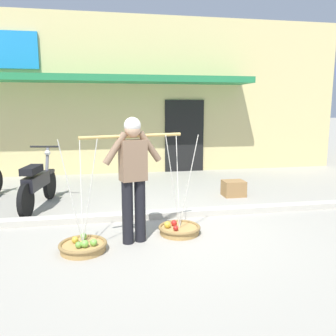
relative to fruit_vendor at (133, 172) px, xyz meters
The scene contains 8 objects.
ground_plane 1.13m from the fruit_vendor, 32.27° to the left, with size 90.00×90.00×0.00m, color #9E998C.
sidewalk_curb 1.45m from the fruit_vendor, 64.40° to the left, with size 20.00×0.24×0.10m, color #BAB4A5.
fruit_vendor is the anchor object (origin of this frame).
fruit_basket_left_side 1.14m from the fruit_vendor, 163.85° to the right, with size 0.61×0.61×1.45m.
fruit_basket_right_side 1.14m from the fruit_vendor, 16.20° to the left, with size 0.61×0.61×1.45m.
motorcycle_second_in_row 2.56m from the fruit_vendor, 128.45° to the left, with size 0.55×1.81×1.09m.
storefront_building 7.65m from the fruit_vendor, 90.41° to the left, with size 13.00×6.00×4.20m.
wooden_crate 3.19m from the fruit_vendor, 43.26° to the left, with size 0.44×0.36×0.32m, color olive.
Camera 1 is at (-0.88, -4.88, 1.84)m, focal length 37.67 mm.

